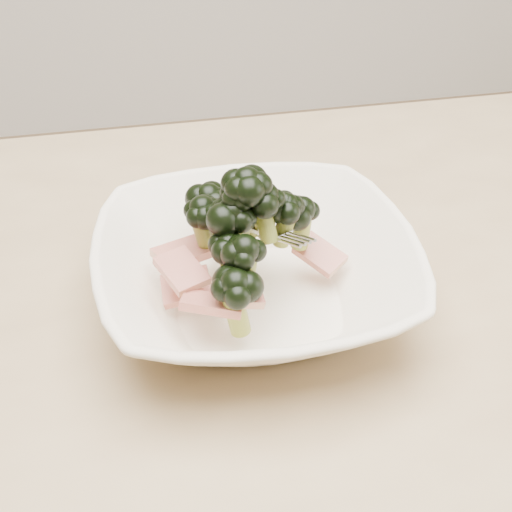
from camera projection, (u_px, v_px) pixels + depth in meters
The scene contains 2 objects.
dining_table at pixel (257, 410), 0.65m from camera, with size 1.20×0.80×0.75m.
broccoli_dish at pixel (254, 265), 0.59m from camera, with size 0.27×0.27×0.14m.
Camera 1 is at (-0.09, -0.43, 1.14)m, focal length 50.00 mm.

